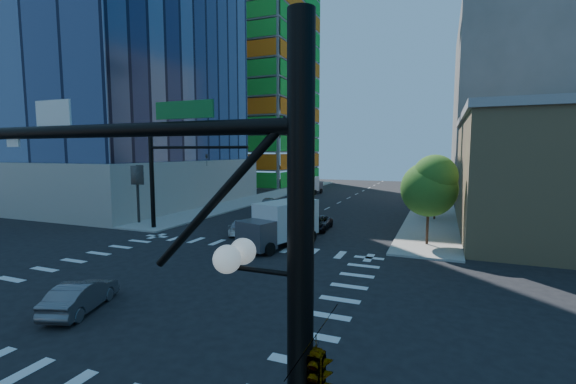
% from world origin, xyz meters
% --- Properties ---
extents(ground, '(160.00, 160.00, 0.00)m').
position_xyz_m(ground, '(0.00, 0.00, 0.00)').
color(ground, black).
rests_on(ground, ground).
extents(road_markings, '(20.00, 20.00, 0.01)m').
position_xyz_m(road_markings, '(0.00, 0.00, 0.01)').
color(road_markings, silver).
rests_on(road_markings, ground).
extents(sidewalk_ne, '(5.00, 60.00, 0.15)m').
position_xyz_m(sidewalk_ne, '(12.50, 40.00, 0.07)').
color(sidewalk_ne, gray).
rests_on(sidewalk_ne, ground).
extents(sidewalk_nw, '(5.00, 60.00, 0.15)m').
position_xyz_m(sidewalk_nw, '(-12.50, 40.00, 0.07)').
color(sidewalk_nw, gray).
rests_on(sidewalk_nw, ground).
extents(construction_building, '(25.16, 34.50, 70.60)m').
position_xyz_m(construction_building, '(-27.41, 61.93, 24.61)').
color(construction_building, gray).
rests_on(construction_building, ground).
extents(bg_building_ne, '(24.00, 30.00, 28.00)m').
position_xyz_m(bg_building_ne, '(27.00, 55.00, 14.00)').
color(bg_building_ne, '#645E5A').
rests_on(bg_building_ne, ground).
extents(signal_mast_se, '(10.51, 2.48, 9.00)m').
position_xyz_m(signal_mast_se, '(10.60, -11.50, 5.01)').
color(signal_mast_se, black).
rests_on(signal_mast_se, sidewalk_se).
extents(signal_mast_nw, '(10.20, 0.40, 9.00)m').
position_xyz_m(signal_mast_nw, '(-10.00, 11.50, 5.49)').
color(signal_mast_nw, black).
rests_on(signal_mast_nw, sidewalk_nw).
extents(tree_south, '(4.16, 4.16, 6.82)m').
position_xyz_m(tree_south, '(12.63, 13.90, 4.69)').
color(tree_south, '#382316').
rests_on(tree_south, sidewalk_ne).
extents(tree_north, '(3.54, 3.52, 5.78)m').
position_xyz_m(tree_north, '(12.93, 25.90, 3.99)').
color(tree_north, '#382316').
rests_on(tree_north, sidewalk_ne).
extents(car_nb_far, '(2.37, 4.70, 1.27)m').
position_xyz_m(car_nb_far, '(2.90, 16.66, 0.64)').
color(car_nb_far, black).
rests_on(car_nb_far, ground).
extents(car_sb_near, '(3.19, 4.64, 1.25)m').
position_xyz_m(car_sb_near, '(-2.79, 12.51, 0.62)').
color(car_sb_near, white).
rests_on(car_sb_near, ground).
extents(car_sb_mid, '(2.99, 4.84, 1.54)m').
position_xyz_m(car_sb_mid, '(-6.62, 26.66, 0.77)').
color(car_sb_mid, gray).
rests_on(car_sb_mid, ground).
extents(car_sb_cross, '(2.70, 4.41, 1.37)m').
position_xyz_m(car_sb_cross, '(-1.57, -4.60, 0.69)').
color(car_sb_cross, '#56565B').
rests_on(car_sb_cross, ground).
extents(box_truck_near, '(4.40, 6.90, 3.35)m').
position_xyz_m(box_truck_near, '(2.02, 9.59, 1.48)').
color(box_truck_near, black).
rests_on(box_truck_near, ground).
extents(box_truck_far, '(3.24, 6.01, 3.00)m').
position_xyz_m(box_truck_far, '(-7.31, 44.67, 1.33)').
color(box_truck_far, black).
rests_on(box_truck_far, ground).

